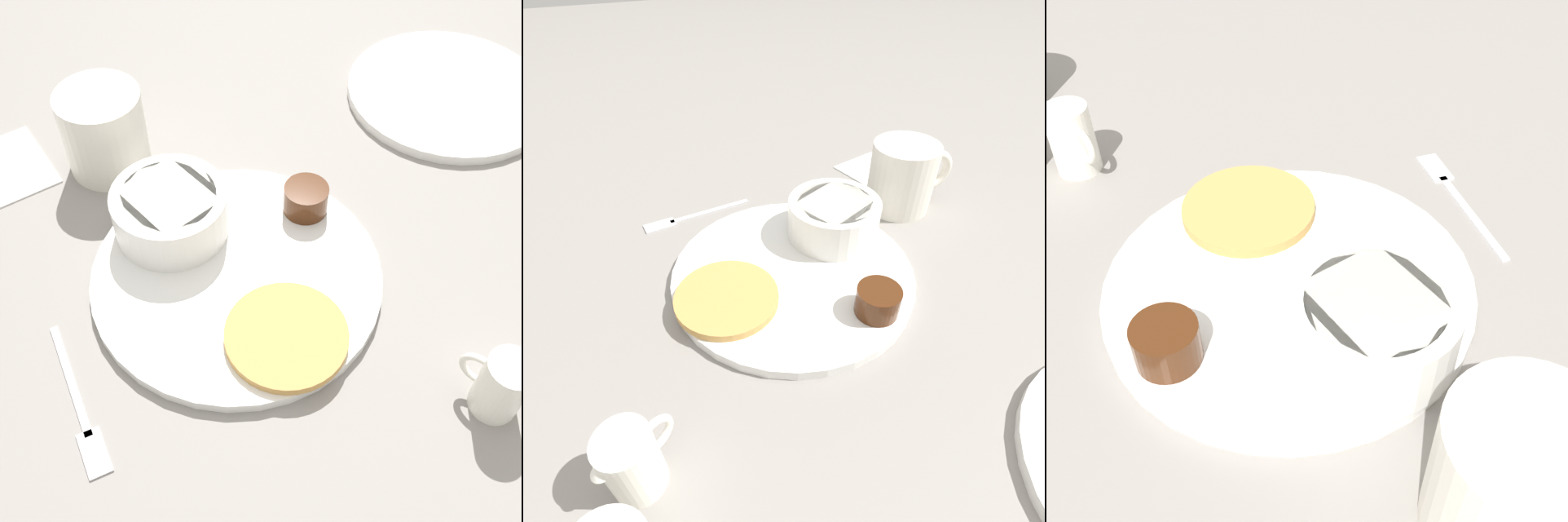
{
  "view_description": "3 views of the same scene",
  "coord_description": "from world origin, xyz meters",
  "views": [
    {
      "loc": [
        0.36,
        -0.11,
        0.52
      ],
      "look_at": [
        0.02,
        0.02,
        0.04
      ],
      "focal_mm": 45.0,
      "sensor_mm": 36.0,
      "label": 1
    },
    {
      "loc": [
        0.15,
        0.32,
        0.33
      ],
      "look_at": [
        0.01,
        -0.0,
        0.03
      ],
      "focal_mm": 28.0,
      "sensor_mm": 36.0,
      "label": 2
    },
    {
      "loc": [
        -0.34,
        0.06,
        0.37
      ],
      "look_at": [
        -0.0,
        -0.01,
        0.03
      ],
      "focal_mm": 45.0,
      "sensor_mm": 36.0,
      "label": 3
    }
  ],
  "objects": [
    {
      "name": "coffee_mug",
      "position": [
        -0.21,
        -0.08,
        0.05
      ],
      "size": [
        0.12,
        0.09,
        0.09
      ],
      "color": "silver",
      "rests_on": "ground_plane"
    },
    {
      "name": "plate",
      "position": [
        0.0,
        0.0,
        0.01
      ],
      "size": [
        0.28,
        0.28,
        0.01
      ],
      "color": "white",
      "rests_on": "ground_plane"
    },
    {
      "name": "syrup_cup",
      "position": [
        -0.05,
        0.09,
        0.03
      ],
      "size": [
        0.05,
        0.05,
        0.03
      ],
      "color": "#47230F",
      "rests_on": "plate"
    },
    {
      "name": "fork",
      "position": [
        0.09,
        -0.17,
        0.0
      ],
      "size": [
        0.15,
        0.03,
        0.0
      ],
      "color": "silver",
      "rests_on": "ground_plane"
    },
    {
      "name": "butter_ramekin",
      "position": [
        -0.1,
        -0.04,
        0.03
      ],
      "size": [
        0.04,
        0.04,
        0.04
      ],
      "color": "white",
      "rests_on": "plate"
    },
    {
      "name": "ground_plane",
      "position": [
        0.0,
        0.0,
        0.0
      ],
      "size": [
        4.0,
        4.0,
        0.0
      ],
      "primitive_type": "plane",
      "color": "gray"
    },
    {
      "name": "creamer_pitcher_near",
      "position": [
        0.2,
        0.16,
        0.03
      ],
      "size": [
        0.06,
        0.04,
        0.07
      ],
      "color": "white",
      "rests_on": "ground_plane"
    },
    {
      "name": "pancake_stack",
      "position": [
        0.09,
        0.02,
        0.02
      ],
      "size": [
        0.11,
        0.11,
        0.01
      ],
      "color": "tan",
      "rests_on": "plate"
    },
    {
      "name": "bowl",
      "position": [
        -0.08,
        -0.04,
        0.04
      ],
      "size": [
        0.11,
        0.11,
        0.05
      ],
      "color": "white",
      "rests_on": "plate"
    }
  ]
}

